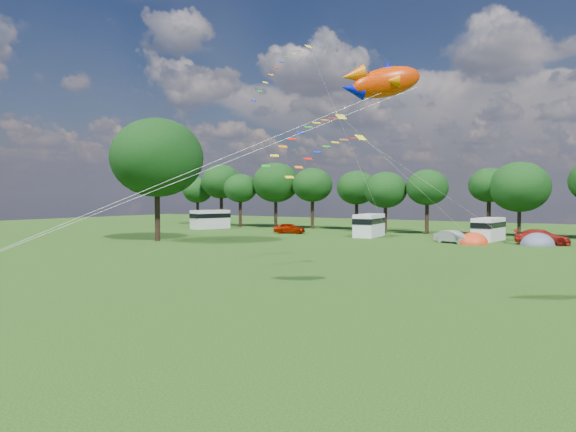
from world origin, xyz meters
The scene contains 15 objects.
ground_plane centered at (0.00, 0.00, 0.00)m, with size 180.00×180.00×0.00m, color black.
tree_line centered at (5.30, 54.99, 6.35)m, with size 102.98×10.98×10.27m.
big_tree centered at (-30.00, 28.00, 9.02)m, with size 10.00×10.00×13.28m.
car_a centered at (-24.29, 45.50, 0.69)m, with size 1.63×4.13×1.38m, color #8F1500.
car_b centered at (-2.30, 42.87, 0.67)m, with size 1.41×3.78×1.33m, color #92959B.
car_c centered at (5.73, 45.82, 0.77)m, with size 2.14×5.10×1.53m, color maroon.
campervan_a centered at (-39.55, 47.58, 1.47)m, with size 3.99×6.06×2.74m.
campervan_b centered at (-13.40, 46.21, 1.45)m, with size 3.00×5.76×2.70m.
campervan_c centered at (0.01, 47.91, 1.34)m, with size 2.62×5.27×2.50m.
tent_orange centered at (-0.26, 42.88, 0.02)m, with size 3.05×3.34×2.39m.
tent_greyblue centered at (5.49, 44.80, 0.02)m, with size 3.36×3.68×2.50m.
fish_kite centered at (4.67, 8.36, 10.09)m, with size 3.67×2.86×2.00m.
streamer_kite_a centered at (-13.48, 28.32, 17.07)m, with size 3.24×5.62×5.77m.
streamer_kite_b centered at (-5.09, 18.64, 9.45)m, with size 4.33×4.80×3.84m.
streamer_kite_c centered at (-1.40, 15.13, 7.86)m, with size 3.09×4.99×2.80m.
Camera 1 is at (15.07, -15.06, 5.07)m, focal length 35.00 mm.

